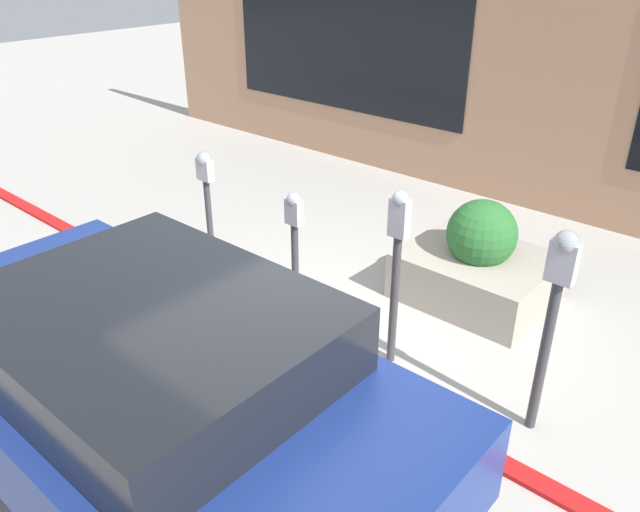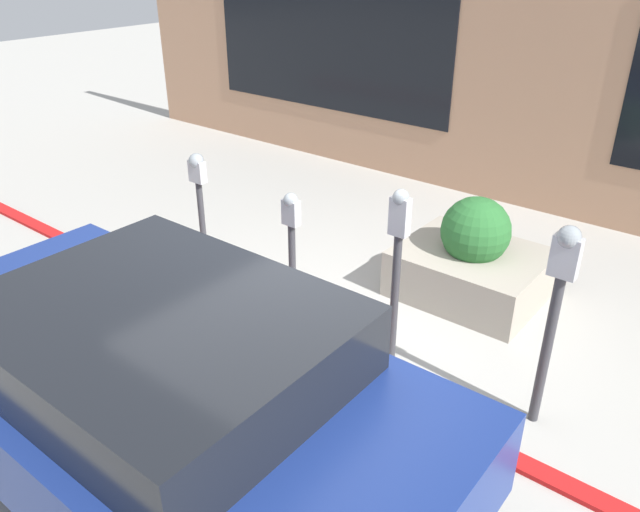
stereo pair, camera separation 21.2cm
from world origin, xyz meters
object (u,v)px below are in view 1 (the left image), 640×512
Objects in this scene: parking_meter_second at (397,254)px; planter_box at (478,264)px; parking_meter_nearest at (554,302)px; parked_car_front at (148,379)px; parking_meter_middle at (295,235)px; parking_meter_fourth at (207,188)px.

parking_meter_second is 1.13× the size of planter_box.
parking_meter_nearest is 0.39× the size of parked_car_front.
parking_meter_middle is at bearing -73.30° from parked_car_front.
parking_meter_second is 0.38× the size of parked_car_front.
parking_meter_fourth reaches higher than planter_box.
parking_meter_middle reaches higher than planter_box.
parking_meter_middle is at bearing 0.05° from parking_meter_second.
parking_meter_fourth is at bearing 28.98° from planter_box.
parked_car_front reaches higher than parking_meter_fourth.
parked_car_front is at bearing 132.63° from parking_meter_fourth.
parking_meter_middle is at bearing 0.57° from parking_meter_nearest.
parking_meter_middle is 1.32m from parking_meter_fourth.
parking_meter_second is (1.27, 0.02, -0.06)m from parking_meter_nearest.
planter_box is 3.53m from parked_car_front.
parking_meter_nearest reaches higher than planter_box.
parking_meter_fourth is at bearing -47.78° from parked_car_front.
parking_meter_nearest reaches higher than parked_car_front.
planter_box is (-2.46, -1.36, -0.58)m from parking_meter_fourth.
parked_car_front is (-1.94, 2.11, -0.21)m from parking_meter_fourth.
parked_car_front reaches higher than planter_box.
parking_meter_second is 1.14m from parking_meter_middle.
parking_meter_second is at bearing 1.03° from parking_meter_nearest.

